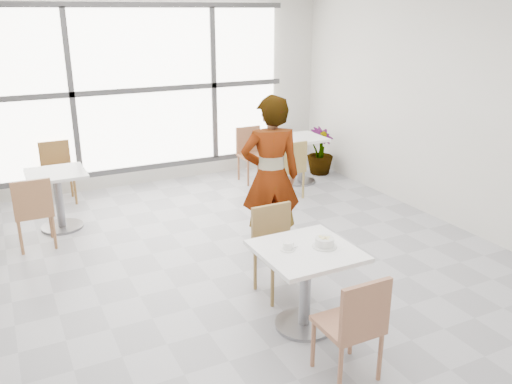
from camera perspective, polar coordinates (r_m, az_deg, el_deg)
name	(u,v)px	position (r m, az deg, el deg)	size (l,w,h in m)	color
floor	(243,272)	(5.69, -1.37, -8.66)	(7.00, 7.00, 0.00)	#9E9EA5
wall_back	(145,89)	(8.41, -11.91, 10.87)	(6.00, 6.00, 0.00)	silver
wall_right	(465,110)	(6.96, 21.69, 8.28)	(7.00, 7.00, 0.00)	silver
window	(146,89)	(8.35, -11.79, 10.82)	(4.60, 0.07, 2.52)	white
main_table	(306,273)	(4.57, 5.40, -8.73)	(0.80, 0.80, 0.75)	white
chair_near	(355,322)	(4.01, 10.67, -13.67)	(0.42, 0.42, 0.87)	#A36B4F
chair_far	(276,244)	(5.14, 2.20, -5.63)	(0.42, 0.42, 0.87)	olive
oatmeal_bowl	(325,242)	(4.51, 7.44, -5.41)	(0.21, 0.21, 0.10)	silver
coffee_cup	(288,246)	(4.43, 3.47, -5.90)	(0.16, 0.13, 0.07)	white
person	(271,177)	(5.81, 1.60, 1.67)	(0.66, 0.43, 1.82)	black
bg_table_left	(58,192)	(7.06, -20.65, 0.01)	(0.70, 0.70, 0.75)	silver
bg_table_right	(300,153)	(8.45, 4.80, 4.24)	(0.70, 0.70, 0.75)	white
bg_chair_left_near	(33,209)	(6.54, -22.97, -1.66)	(0.42, 0.42, 0.87)	#956340
bg_chair_left_far	(57,168)	(8.10, -20.75, 2.47)	(0.42, 0.42, 0.87)	brown
bg_chair_right_near	(290,166)	(7.70, 3.68, 2.87)	(0.42, 0.42, 0.87)	olive
bg_chair_right_far	(251,150)	(8.53, -0.55, 4.53)	(0.42, 0.42, 0.87)	#915C3E
plant_right	(320,151)	(8.97, 6.98, 4.42)	(0.44, 0.44, 0.78)	#5F8749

